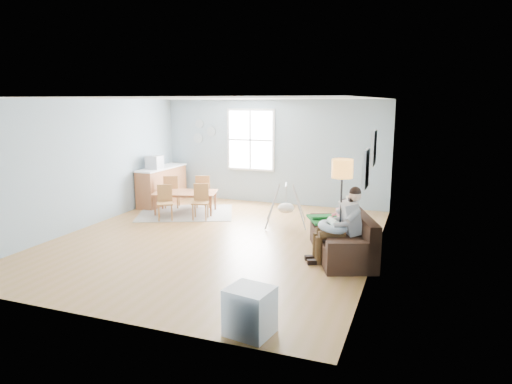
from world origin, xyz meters
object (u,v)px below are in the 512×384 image
at_px(chair_se, 201,200).
at_px(chair_ne, 203,190).
at_px(father, 342,222).
at_px(storage_cube, 249,311).
at_px(dining_table, 186,203).
at_px(counter, 162,185).
at_px(sofa, 345,241).
at_px(floor_lamp, 342,177).
at_px(chair_sw, 165,200).
at_px(monitor, 154,162).
at_px(baby_swing, 286,207).
at_px(toddler, 339,217).
at_px(chair_nw, 172,190).

distance_m(chair_se, chair_ne, 1.09).
height_order(father, storage_cube, father).
height_order(dining_table, counter, counter).
height_order(sofa, floor_lamp, floor_lamp).
relative_size(chair_sw, counter, 0.45).
height_order(father, chair_ne, father).
xyz_separation_m(chair_sw, monitor, (-0.94, 1.08, 0.70)).
bearing_deg(dining_table, baby_swing, -21.42).
distance_m(floor_lamp, chair_se, 3.96).
relative_size(sofa, toddler, 2.65).
bearing_deg(chair_se, chair_sw, -156.75).
distance_m(sofa, father, 0.50).
bearing_deg(monitor, chair_ne, 11.07).
bearing_deg(monitor, sofa, -22.91).
bearing_deg(monitor, floor_lamp, -25.11).
xyz_separation_m(father, floor_lamp, (-0.04, 0.08, 0.74)).
bearing_deg(father, sofa, 87.72).
distance_m(storage_cube, dining_table, 6.02).
xyz_separation_m(storage_cube, chair_sw, (-3.68, 4.22, 0.16)).
distance_m(chair_sw, chair_ne, 1.36).
bearing_deg(floor_lamp, chair_sw, 162.41).
bearing_deg(counter, floor_lamp, -28.01).
xyz_separation_m(toddler, dining_table, (-3.97, 1.64, -0.40)).
height_order(chair_nw, baby_swing, baby_swing).
bearing_deg(floor_lamp, sofa, 77.47).
height_order(chair_sw, chair_se, chair_se).
xyz_separation_m(counter, monitor, (0.01, -0.33, 0.65)).
bearing_deg(baby_swing, toddler, -45.58).
bearing_deg(sofa, chair_sw, 165.28).
bearing_deg(storage_cube, chair_nw, 128.14).
bearing_deg(sofa, monitor, 157.09).
distance_m(father, chair_sw, 4.48).
relative_size(chair_se, chair_nw, 0.96).
height_order(toddler, chair_se, toddler).
xyz_separation_m(sofa, monitor, (-5.20, 2.20, 0.86)).
distance_m(dining_table, chair_se, 0.71).
distance_m(chair_ne, baby_swing, 2.58).
bearing_deg(toddler, storage_cube, -97.79).
height_order(dining_table, chair_ne, chair_ne).
relative_size(storage_cube, chair_sw, 0.73).
bearing_deg(toddler, chair_se, 159.08).
height_order(storage_cube, baby_swing, baby_swing).
xyz_separation_m(chair_sw, chair_nw, (-0.42, 1.01, 0.03)).
height_order(chair_nw, counter, counter).
bearing_deg(dining_table, floor_lamp, -42.88).
height_order(sofa, baby_swing, baby_swing).
bearing_deg(storage_cube, sofa, 79.46).
bearing_deg(baby_swing, chair_nw, 169.91).
bearing_deg(dining_table, sofa, -40.11).
distance_m(chair_nw, chair_ne, 0.79).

